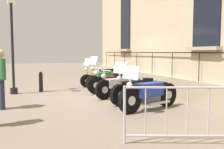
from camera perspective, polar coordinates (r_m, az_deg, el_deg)
ground_plane at (r=9.65m, az=-0.38°, el=-4.75°), size 60.00×60.00×0.00m
building_facade at (r=10.58m, az=11.11°, el=13.43°), size 0.82×13.29×6.63m
motorcycle_yellow at (r=12.19m, az=-2.91°, el=-0.72°), size 1.96×0.74×1.36m
motorcycle_green at (r=11.15m, az=-1.44°, el=-1.06°), size 1.96×0.78×1.47m
motorcycle_maroon at (r=10.17m, az=0.26°, el=-1.81°), size 2.17×0.66×1.03m
motorcycle_white at (r=9.22m, az=1.73°, el=-2.50°), size 2.04×0.83×1.02m
motorcycle_black at (r=8.30m, az=5.59°, el=-3.28°), size 2.13×0.99×1.34m
motorcycle_blue at (r=7.31m, az=8.33°, el=-4.32°), size 2.16×0.95×1.28m
lamppost at (r=10.66m, az=-21.55°, el=9.44°), size 0.32×1.02×3.78m
crowd_barrier at (r=4.69m, az=14.36°, el=-8.37°), size 1.79×0.72×1.05m
bollard at (r=10.94m, az=-15.66°, el=-1.55°), size 0.16×0.16×0.84m
pedestrian_standing at (r=7.91m, az=-23.60°, el=-0.22°), size 0.27×0.52×1.72m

